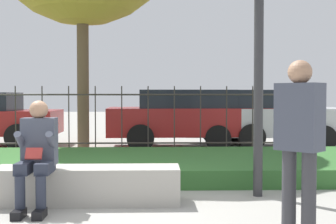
{
  "coord_description": "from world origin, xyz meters",
  "views": [
    {
      "loc": [
        0.94,
        -5.59,
        1.3
      ],
      "look_at": [
        1.19,
        2.64,
        1.0
      ],
      "focal_mm": 50.0,
      "sensor_mm": 36.0,
      "label": 1
    }
  ],
  "objects_px": {
    "car_parked_right": "(262,117)",
    "person_passerby": "(299,139)",
    "stone_bench": "(87,187)",
    "person_seated_reader": "(37,151)",
    "car_parked_center": "(191,117)"
  },
  "relations": [
    {
      "from": "car_parked_right",
      "to": "car_parked_center",
      "type": "xyz_separation_m",
      "value": [
        -1.79,
        -0.04,
        0.01
      ]
    },
    {
      "from": "person_seated_reader",
      "to": "car_parked_right",
      "type": "bearing_deg",
      "value": 57.32
    },
    {
      "from": "person_seated_reader",
      "to": "car_parked_right",
      "type": "distance_m",
      "value": 7.45
    },
    {
      "from": "person_seated_reader",
      "to": "person_passerby",
      "type": "height_order",
      "value": "person_passerby"
    },
    {
      "from": "car_parked_right",
      "to": "person_seated_reader",
      "type": "bearing_deg",
      "value": -119.6
    },
    {
      "from": "person_seated_reader",
      "to": "car_parked_center",
      "type": "relative_size",
      "value": 0.29
    },
    {
      "from": "car_parked_right",
      "to": "person_passerby",
      "type": "relative_size",
      "value": 2.52
    },
    {
      "from": "person_seated_reader",
      "to": "car_parked_right",
      "type": "xyz_separation_m",
      "value": [
        4.02,
        6.27,
        0.08
      ]
    },
    {
      "from": "person_seated_reader",
      "to": "car_parked_center",
      "type": "distance_m",
      "value": 6.62
    },
    {
      "from": "car_parked_right",
      "to": "person_passerby",
      "type": "bearing_deg",
      "value": -97.9
    },
    {
      "from": "car_parked_right",
      "to": "person_passerby",
      "type": "distance_m",
      "value": 7.88
    },
    {
      "from": "car_parked_right",
      "to": "car_parked_center",
      "type": "height_order",
      "value": "car_parked_center"
    },
    {
      "from": "car_parked_center",
      "to": "person_passerby",
      "type": "bearing_deg",
      "value": -89.59
    },
    {
      "from": "stone_bench",
      "to": "person_passerby",
      "type": "height_order",
      "value": "person_passerby"
    },
    {
      "from": "person_seated_reader",
      "to": "car_parked_center",
      "type": "bearing_deg",
      "value": 70.27
    }
  ]
}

